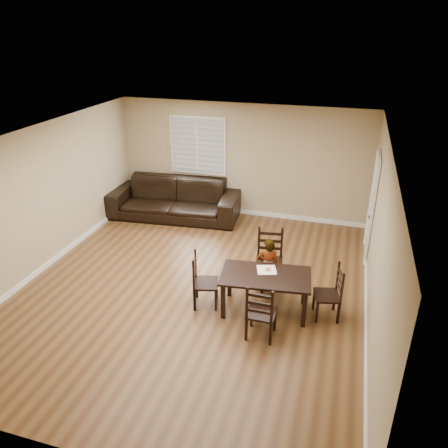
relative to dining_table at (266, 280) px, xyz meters
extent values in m
plane|color=brown|center=(-1.37, 0.29, -0.58)|extent=(7.00, 7.00, 0.00)
cube|color=tan|center=(-1.37, 3.79, 0.77)|extent=(6.00, 0.04, 2.70)
cube|color=tan|center=(-1.37, -3.21, 0.77)|extent=(6.00, 0.04, 2.70)
cube|color=tan|center=(-4.37, 0.29, 0.77)|extent=(0.04, 7.00, 2.70)
cube|color=tan|center=(1.63, 0.29, 0.77)|extent=(0.04, 7.00, 2.70)
cube|color=white|center=(-1.37, 0.29, 2.12)|extent=(6.00, 7.00, 0.04)
cube|color=white|center=(-2.47, 3.74, 1.07)|extent=(1.40, 0.08, 1.40)
cube|color=white|center=(1.60, 2.49, 0.44)|extent=(0.06, 0.94, 2.05)
cylinder|color=#332114|center=(1.57, 2.19, 0.37)|extent=(0.06, 0.06, 0.02)
cube|color=white|center=(-1.37, 3.78, -0.53)|extent=(6.00, 0.03, 0.10)
cube|color=white|center=(-4.35, 0.29, -0.53)|extent=(0.03, 7.00, 0.10)
cube|color=white|center=(1.62, 0.29, -0.53)|extent=(0.03, 7.00, 0.10)
cube|color=black|center=(0.00, 0.00, 0.07)|extent=(1.52, 0.97, 0.04)
cube|color=black|center=(-0.60, -0.40, -0.27)|extent=(0.08, 0.08, 0.63)
cube|color=black|center=(0.67, -0.25, -0.27)|extent=(0.08, 0.08, 0.63)
cube|color=black|center=(-0.67, 0.25, -0.27)|extent=(0.08, 0.08, 0.63)
cube|color=black|center=(0.60, 0.40, -0.27)|extent=(0.08, 0.08, 0.63)
cube|color=black|center=(-0.09, 0.80, -0.13)|extent=(0.53, 0.51, 0.04)
cube|color=black|center=(-0.12, 1.00, -0.06)|extent=(0.47, 0.11, 1.05)
cube|color=black|center=(-0.27, 0.58, -0.37)|extent=(0.05, 0.05, 0.43)
cube|color=black|center=(0.14, 0.65, -0.37)|extent=(0.05, 0.05, 0.43)
cube|color=black|center=(-0.32, 0.96, -0.37)|extent=(0.05, 0.05, 0.43)
cube|color=black|center=(0.08, 1.02, -0.37)|extent=(0.05, 0.05, 0.43)
cube|color=black|center=(0.08, -0.65, -0.18)|extent=(0.43, 0.40, 0.04)
cube|color=black|center=(0.07, -0.83, -0.11)|extent=(0.43, 0.04, 0.95)
cube|color=black|center=(0.26, -0.48, -0.39)|extent=(0.04, 0.04, 0.39)
cube|color=black|center=(-0.11, -0.48, -0.39)|extent=(0.04, 0.04, 0.39)
cube|color=black|center=(0.26, -0.82, -0.39)|extent=(0.04, 0.04, 0.39)
cube|color=black|center=(-0.11, -0.82, -0.39)|extent=(0.04, 0.04, 0.39)
cube|color=black|center=(-0.98, -0.11, -0.17)|extent=(0.50, 0.52, 0.04)
cube|color=black|center=(-1.16, -0.16, -0.11)|extent=(0.15, 0.43, 0.96)
cube|color=black|center=(-0.77, -0.25, -0.39)|extent=(0.05, 0.05, 0.39)
cube|color=black|center=(-0.86, 0.11, -0.39)|extent=(0.05, 0.05, 0.39)
cube|color=black|center=(-1.10, -0.34, -0.39)|extent=(0.05, 0.05, 0.39)
cube|color=black|center=(-1.20, 0.02, -0.39)|extent=(0.05, 0.05, 0.39)
cube|color=black|center=(0.98, 0.11, -0.19)|extent=(0.47, 0.49, 0.04)
cube|color=black|center=(1.15, 0.16, -0.12)|extent=(0.13, 0.41, 0.92)
cube|color=black|center=(0.78, 0.25, -0.39)|extent=(0.04, 0.04, 0.38)
cube|color=black|center=(0.86, -0.10, -0.39)|extent=(0.04, 0.04, 0.38)
cube|color=black|center=(1.10, 0.33, -0.39)|extent=(0.04, 0.04, 0.38)
cube|color=black|center=(1.18, -0.02, -0.39)|extent=(0.04, 0.04, 0.38)
imported|color=gray|center=(-0.06, 0.52, -0.05)|extent=(0.42, 0.31, 1.06)
cube|color=white|center=(-0.02, 0.16, 0.09)|extent=(0.38, 0.38, 0.00)
torus|color=#BD7C43|center=(0.00, 0.16, 0.11)|extent=(0.09, 0.09, 0.03)
torus|color=white|center=(0.00, 0.16, 0.12)|extent=(0.08, 0.08, 0.02)
imported|color=black|center=(-2.89, 3.14, -0.13)|extent=(3.22, 1.49, 0.91)
camera|label=1|loc=(1.06, -5.93, 3.80)|focal=35.00mm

